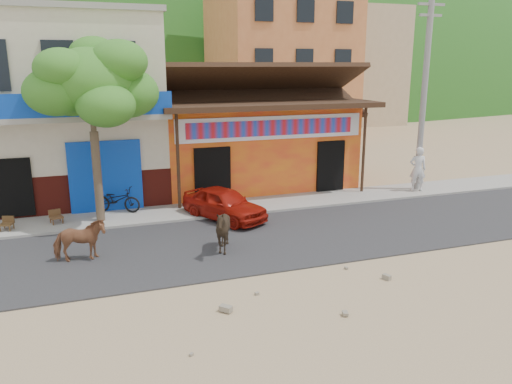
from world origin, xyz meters
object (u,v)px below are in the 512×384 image
Objects in this scene: cow_dark at (223,230)px; cafe_chair_right at (56,211)px; cow_tan at (80,241)px; scooter at (117,200)px; utility_pole at (424,93)px; cafe_chair_left at (6,218)px; red_car at (224,204)px; pedestrian at (418,169)px; tree at (94,132)px.

cow_dark is 1.59× the size of cafe_chair_right.
cow_dark is at bearing -98.50° from cow_tan.
scooter is at bearing 0.70° from cafe_chair_right.
utility_pole is 14.35m from cow_tan.
utility_pole is 16.08m from cafe_chair_left.
cow_dark reaches higher than red_car.
scooter is 12.04m from pedestrian.
pedestrian reaches higher than cow_tan.
pedestrian is (9.42, 3.93, 0.35)m from cow_dark.
cow_dark is at bearing 46.03° from pedestrian.
cafe_chair_right is at bearing -159.20° from cow_dark.
utility_pole is 9.67× the size of cafe_chair_right.
red_car is at bearing -91.91° from scooter.
tree is at bearing -23.95° from cafe_chair_right.
cow_tan is 0.75× the size of pedestrian.
cafe_chair_right is at bearing 134.96° from scooter.
cow_tan reaches higher than cafe_chair_left.
cow_tan is at bearing -126.42° from cow_dark.
cafe_chair_left is (-15.47, -0.04, -0.53)m from pedestrian.
pedestrian is (8.55, 0.94, 0.44)m from red_car.
tree reaches higher than cow_tan.
cow_tan is 13.66m from pedestrian.
tree is 2.94m from cafe_chair_right.
cow_tan is at bearing -96.20° from cafe_chair_right.
cow_tan is at bearing 37.41° from pedestrian.
cow_dark is at bearing -134.62° from red_car.
cow_dark is 10.21m from pedestrian.
pedestrian reaches higher than red_car.
red_car is at bearing 136.57° from cow_dark.
utility_pole is 4.69× the size of scooter.
tree is at bearing 170.02° from scooter.
red_car is 4.15× the size of cafe_chair_left.
tree reaches higher than cow_dark.
cow_tan is 3.58m from cafe_chair_right.
scooter is 3.59m from cafe_chair_left.
pedestrian is (12.00, -0.88, 0.47)m from scooter.
cow_dark reaches higher than cow_tan.
utility_pole is 14.65m from cafe_chair_right.
utility_pole reaches higher than cafe_chair_left.
tree is 7.60× the size of cafe_chair_left.
tree is 2.75m from scooter.
cow_tan is 0.42× the size of red_car.
cow_dark is 0.40× the size of red_car.
cafe_chair_left is (-6.91, 0.90, -0.08)m from red_car.
cow_tan is at bearing -100.98° from tree.
cow_tan is 1.74× the size of cafe_chair_left.
tree is 3.87m from cafe_chair_left.
cow_dark is (3.18, -3.98, -2.42)m from tree.
cow_tan is 4.37m from scooter.
cafe_chair_right is (-1.40, 0.14, -2.59)m from tree.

